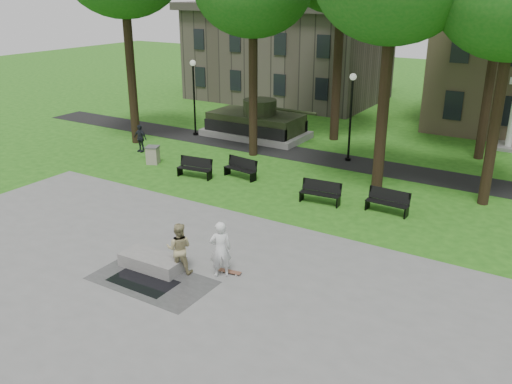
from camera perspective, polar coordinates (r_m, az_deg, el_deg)
ground at (r=20.29m, az=-5.27°, el=-5.30°), size 120.00×120.00×0.00m
plaza at (r=17.08m, az=-15.53°, el=-11.37°), size 22.00×16.00×0.02m
footpath at (r=30.05m, az=8.55°, el=3.31°), size 44.00×2.60×0.01m
building_left at (r=46.86m, az=3.45°, el=14.20°), size 15.00×10.00×7.20m
lamp_left at (r=34.64m, az=-6.56°, el=10.46°), size 0.36×0.36×4.73m
lamp_mid at (r=29.43m, az=9.97°, el=8.47°), size 0.36×0.36×4.73m
tank_monument at (r=34.41m, az=0.03°, el=7.23°), size 7.45×3.40×2.40m
puddle at (r=18.02m, az=-11.80°, el=-9.18°), size 2.20×1.20×0.00m
concrete_block at (r=18.66m, az=-10.84°, el=-7.21°), size 2.23×1.07×0.45m
skateboard at (r=18.11m, az=-2.77°, el=-8.43°), size 0.80×0.32×0.07m
skateboarder at (r=17.54m, az=-3.77°, el=-6.04°), size 0.83×0.82×1.93m
friend_watching at (r=17.94m, az=-8.10°, el=-5.88°), size 1.06×0.98×1.76m
pedestrian_walker at (r=31.85m, az=-12.10°, el=5.55°), size 0.95×0.42×1.59m
park_bench_0 at (r=27.09m, az=-6.40°, el=2.62°), size 1.84×0.74×1.00m
park_bench_1 at (r=26.87m, az=-1.59°, el=2.60°), size 1.84×0.75×1.00m
park_bench_2 at (r=23.80m, az=6.85°, el=0.03°), size 1.83×0.68×1.00m
park_bench_3 at (r=23.28m, az=13.72°, el=-0.92°), size 1.81×0.58×1.00m
trash_bin at (r=29.59m, az=-10.80°, el=3.87°), size 0.86×0.86×0.96m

